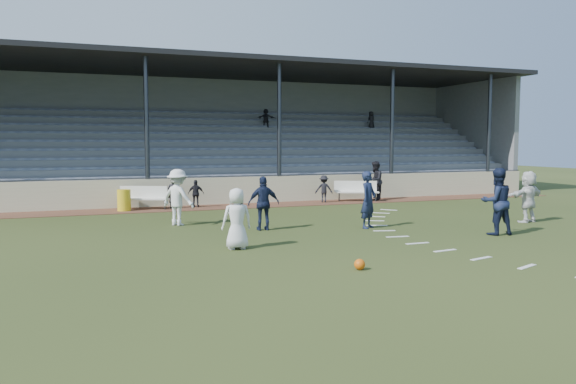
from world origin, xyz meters
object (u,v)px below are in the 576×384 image
object	(u,v)px
bench_left	(144,195)
player_navy_lead	(368,200)
player_white_lead	(237,219)
trash_bin	(124,200)
football	(360,264)
bench_right	(356,189)
official	(375,181)

from	to	relation	value
bench_left	player_navy_lead	world-z (taller)	player_navy_lead
bench_left	player_white_lead	size ratio (longest dim) A/B	1.25
bench_left	trash_bin	distance (m)	0.88
player_navy_lead	bench_left	bearing A→B (deg)	93.27
bench_left	player_white_lead	xyz separation A→B (m)	(1.28, -9.75, 0.21)
trash_bin	football	distance (m)	13.33
bench_right	football	size ratio (longest dim) A/B	8.26
bench_left	bench_right	size ratio (longest dim) A/B	1.00
bench_right	football	distance (m)	14.37
player_navy_lead	official	xyz separation A→B (m)	(4.61, 7.74, 0.03)
bench_right	player_navy_lead	distance (m)	8.31
football	official	distance (m)	15.10
trash_bin	official	bearing A→B (deg)	1.24
official	player_white_lead	bearing A→B (deg)	-5.99
bench_left	football	distance (m)	13.40
bench_right	official	xyz separation A→B (m)	(1.12, 0.20, 0.36)
official	bench_left	bearing A→B (deg)	-51.73
player_navy_lead	official	world-z (taller)	official
bench_left	bench_right	bearing A→B (deg)	23.17
bench_right	player_white_lead	bearing A→B (deg)	-107.89
bench_left	player_white_lead	distance (m)	9.84
official	trash_bin	bearing A→B (deg)	-50.30
official	player_navy_lead	bearing A→B (deg)	7.69
trash_bin	official	world-z (taller)	official
bench_left	official	xyz separation A→B (m)	(10.81, -0.04, 0.36)
bench_right	football	bearing A→B (deg)	-93.59
player_white_lead	bench_left	bearing A→B (deg)	-82.53
official	bench_right	bearing A→B (deg)	-41.30
trash_bin	football	bearing A→B (deg)	-72.76
trash_bin	football	size ratio (longest dim) A/B	3.55
football	player_navy_lead	xyz separation A→B (m)	(3.07, 5.24, 0.80)
football	player_navy_lead	distance (m)	6.13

